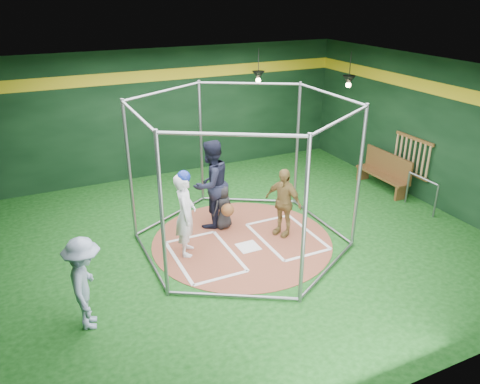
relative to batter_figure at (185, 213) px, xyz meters
name	(u,v)px	position (x,y,z in m)	size (l,w,h in m)	color
room_shell	(242,163)	(1.21, -0.04, 0.86)	(10.10, 9.10, 3.53)	#0D3D0E
clay_disc	(242,241)	(1.21, -0.05, -0.89)	(3.80, 3.80, 0.01)	brown
home_plate	(248,247)	(1.21, -0.35, -0.88)	(0.43, 0.43, 0.01)	white
batter_box_left	(205,256)	(0.26, -0.30, -0.88)	(1.17, 1.77, 0.01)	white
batter_box_right	(287,236)	(2.16, -0.30, -0.88)	(1.17, 1.77, 0.01)	white
batting_cage	(242,176)	(1.21, -0.05, 0.60)	(4.05, 4.67, 3.00)	gray
bat_rack	(412,156)	(6.13, 0.35, 0.15)	(0.07, 1.25, 0.98)	brown
pendant_lamp_near	(258,76)	(3.41, 3.55, 1.84)	(0.34, 0.34, 0.90)	black
pendant_lamp_far	(349,80)	(5.21, 1.95, 1.84)	(0.34, 0.34, 0.90)	black
batter_figure	(185,213)	(0.00, 0.00, 0.00)	(0.61, 0.73, 1.78)	white
visitor_leopard	(283,202)	(2.13, -0.14, -0.13)	(0.88, 0.37, 1.51)	#AE8F4A
catcher_figure	(224,207)	(1.09, 0.65, -0.38)	(0.56, 0.61, 1.01)	black
umpire	(211,184)	(0.91, 0.91, 0.11)	(0.96, 0.75, 1.98)	black
bystander_blue	(85,284)	(-2.12, -1.43, -0.12)	(1.00, 0.58, 1.55)	#91A3C0
dugout_bench	(385,171)	(5.83, 0.90, -0.39)	(0.39, 1.69, 0.98)	brown
steel_railing	(422,188)	(5.76, -0.48, -0.35)	(0.05, 0.96, 0.83)	gray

